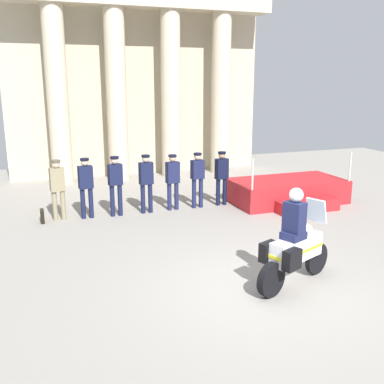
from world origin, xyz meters
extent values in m
plane|color=gray|center=(0.00, 0.00, 0.00)|extent=(28.00, 28.00, 0.00)
cube|color=#B6AB91|center=(0.29, 11.34, 3.47)|extent=(10.20, 0.30, 6.93)
cylinder|color=beige|center=(-2.89, 10.36, 3.16)|extent=(0.76, 0.76, 6.33)
cylinder|color=beige|center=(-0.77, 10.36, 3.16)|extent=(0.76, 0.76, 6.33)
cylinder|color=beige|center=(1.36, 10.36, 3.16)|extent=(0.76, 0.76, 6.33)
cylinder|color=beige|center=(3.48, 10.36, 3.16)|extent=(0.76, 0.76, 6.33)
cube|color=#BEB297|center=(0.29, 10.36, 6.58)|extent=(10.20, 0.96, 0.50)
cube|color=#B21E23|center=(3.58, 5.22, 0.36)|extent=(3.51, 1.84, 0.72)
cube|color=#B21E23|center=(3.58, 4.05, 0.18)|extent=(1.93, 0.50, 0.36)
cylinder|color=silver|center=(1.91, 4.38, 1.17)|extent=(0.05, 0.05, 0.90)
cylinder|color=silver|center=(5.26, 4.38, 1.17)|extent=(0.05, 0.05, 0.90)
cylinder|color=#847A5B|center=(-3.46, 5.69, 0.41)|extent=(0.13, 0.13, 0.83)
cylinder|color=#847A5B|center=(-3.24, 5.69, 0.41)|extent=(0.13, 0.13, 0.83)
cube|color=#847A5B|center=(-3.35, 5.69, 1.15)|extent=(0.41, 0.27, 0.64)
sphere|color=beige|center=(-3.35, 5.69, 1.57)|extent=(0.21, 0.21, 0.21)
cylinder|color=#4F4937|center=(-3.35, 5.69, 1.65)|extent=(0.24, 0.24, 0.06)
cylinder|color=#141938|center=(-2.71, 5.60, 0.43)|extent=(0.13, 0.13, 0.86)
cylinder|color=#141938|center=(-2.49, 5.60, 0.43)|extent=(0.13, 0.13, 0.86)
cube|color=#141938|center=(-2.60, 5.60, 1.17)|extent=(0.41, 0.27, 0.63)
sphere|color=beige|center=(-2.60, 5.60, 1.59)|extent=(0.21, 0.21, 0.21)
cylinder|color=black|center=(-2.60, 5.60, 1.67)|extent=(0.24, 0.24, 0.06)
cylinder|color=#141938|center=(-1.90, 5.54, 0.45)|extent=(0.13, 0.13, 0.91)
cylinder|color=#141938|center=(-1.68, 5.54, 0.45)|extent=(0.13, 0.13, 0.91)
cube|color=#141938|center=(-1.79, 5.54, 1.20)|extent=(0.41, 0.27, 0.59)
sphere|color=beige|center=(-1.79, 5.54, 1.61)|extent=(0.21, 0.21, 0.21)
cylinder|color=black|center=(-1.79, 5.54, 1.68)|extent=(0.24, 0.24, 0.06)
cylinder|color=#141938|center=(-1.01, 5.54, 0.43)|extent=(0.13, 0.13, 0.86)
cylinder|color=#141938|center=(-0.79, 5.54, 0.43)|extent=(0.13, 0.13, 0.86)
cube|color=#141938|center=(-0.90, 5.54, 1.18)|extent=(0.41, 0.27, 0.63)
sphere|color=beige|center=(-0.90, 5.54, 1.60)|extent=(0.21, 0.21, 0.21)
cylinder|color=black|center=(-0.90, 5.54, 1.68)|extent=(0.24, 0.24, 0.06)
cylinder|color=#191E42|center=(-0.20, 5.59, 0.41)|extent=(0.13, 0.13, 0.82)
cylinder|color=#191E42|center=(0.02, 5.59, 0.41)|extent=(0.13, 0.13, 0.82)
cube|color=#191E42|center=(-0.09, 5.59, 1.14)|extent=(0.41, 0.27, 0.63)
sphere|color=tan|center=(-0.09, 5.59, 1.55)|extent=(0.21, 0.21, 0.21)
cylinder|color=black|center=(-0.09, 5.59, 1.63)|extent=(0.24, 0.24, 0.06)
cylinder|color=#191E42|center=(0.57, 5.56, 0.45)|extent=(0.13, 0.13, 0.90)
cylinder|color=#191E42|center=(0.79, 5.56, 0.45)|extent=(0.13, 0.13, 0.90)
cube|color=#191E42|center=(0.68, 5.56, 1.18)|extent=(0.41, 0.27, 0.56)
sphere|color=beige|center=(0.68, 5.56, 1.57)|extent=(0.21, 0.21, 0.21)
cylinder|color=black|center=(0.68, 5.56, 1.65)|extent=(0.24, 0.24, 0.06)
cylinder|color=black|center=(1.37, 5.58, 0.42)|extent=(0.13, 0.13, 0.83)
cylinder|color=black|center=(1.59, 5.58, 0.42)|extent=(0.13, 0.13, 0.83)
cube|color=black|center=(1.48, 5.58, 1.14)|extent=(0.41, 0.27, 0.62)
sphere|color=tan|center=(1.48, 5.58, 1.56)|extent=(0.21, 0.21, 0.21)
cylinder|color=black|center=(1.48, 5.58, 1.64)|extent=(0.24, 0.24, 0.06)
cylinder|color=black|center=(1.22, 0.24, 0.32)|extent=(0.63, 0.34, 0.64)
cylinder|color=black|center=(-0.12, -0.31, 0.32)|extent=(0.64, 0.37, 0.64)
cube|color=silver|center=(0.55, -0.03, 0.72)|extent=(1.27, 0.77, 0.44)
ellipsoid|color=silver|center=(0.69, 0.02, 1.04)|extent=(0.60, 0.49, 0.26)
cube|color=yellow|center=(0.55, -0.03, 0.70)|extent=(1.29, 0.79, 0.06)
cube|color=silver|center=(1.11, 0.20, 1.34)|extent=(0.30, 0.43, 0.47)
cube|color=black|center=(-0.01, 0.02, 0.72)|extent=(0.40, 0.30, 0.36)
cube|color=black|center=(0.19, -0.46, 0.72)|extent=(0.40, 0.30, 0.36)
cube|color=#191E42|center=(0.44, -0.08, 1.01)|extent=(0.50, 0.47, 0.14)
cube|color=#191E42|center=(0.44, -0.08, 1.36)|extent=(0.38, 0.43, 0.56)
sphere|color=silver|center=(0.46, -0.07, 1.77)|extent=(0.26, 0.26, 0.26)
cube|color=black|center=(-3.81, 5.59, 0.18)|extent=(0.10, 0.32, 0.36)
camera|label=1|loc=(-3.95, -6.77, 3.77)|focal=42.09mm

